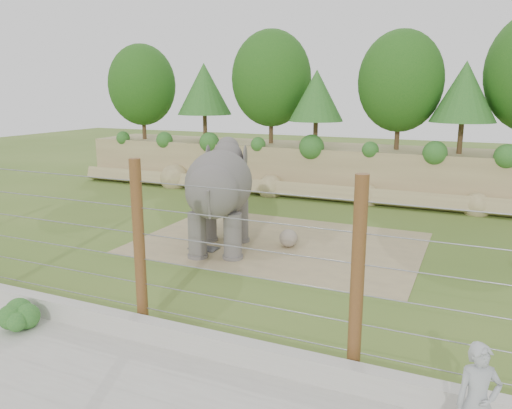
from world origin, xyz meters
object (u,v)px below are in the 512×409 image
at_px(stone_ball, 288,238).
at_px(barrier_fence, 139,246).
at_px(elephant, 219,199).
at_px(zookeeper, 477,402).

height_order(stone_ball, barrier_fence, barrier_fence).
bearing_deg(barrier_fence, elephant, 100.74).
height_order(barrier_fence, zookeeper, barrier_fence).
distance_m(stone_ball, barrier_fence, 7.36).
bearing_deg(elephant, barrier_fence, -97.85).
distance_m(barrier_fence, zookeeper, 7.41).
xyz_separation_m(stone_ball, barrier_fence, (-0.99, -7.10, 1.66)).
relative_size(elephant, barrier_fence, 0.22).
height_order(stone_ball, zookeeper, zookeeper).
height_order(elephant, barrier_fence, barrier_fence).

